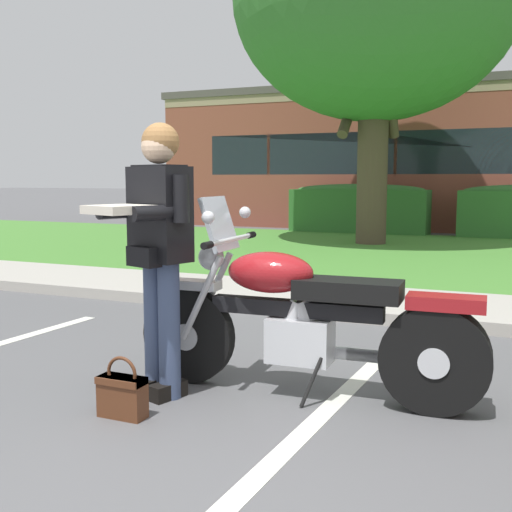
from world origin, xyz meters
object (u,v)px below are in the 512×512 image
Objects in this scene: motorcycle at (316,321)px; handbag at (122,393)px; rider_person at (158,238)px; hedge_left at (359,208)px.

motorcycle is 6.23× the size of handbag.
rider_person is 0.95m from handbag.
motorcycle is at bearing 22.15° from rider_person.
handbag is (-0.01, -0.39, -0.86)m from rider_person.
rider_person is 12.04m from hedge_left.
hedge_left reaches higher than handbag.
hedge_left is (-1.74, 12.30, 0.51)m from handbag.
rider_person reaches higher than hedge_left.
handbag is 12.43m from hedge_left.
motorcycle is at bearing -77.05° from hedge_left.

